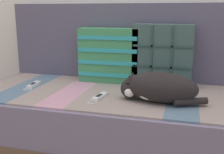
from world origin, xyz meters
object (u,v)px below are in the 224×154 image
Objects in this scene: throw_pillow_quilted at (163,55)px; game_remote_near at (33,85)px; sleeping_cat at (157,88)px; couch at (115,123)px; game_remote_far at (99,97)px; throw_pillow_striped at (110,55)px.

throw_pillow_quilted is 2.06× the size of game_remote_near.
throw_pillow_quilted is 0.85× the size of sleeping_cat.
game_remote_far is (-0.04, -0.18, 0.22)m from couch.
sleeping_cat is 2.36× the size of game_remote_far.
throw_pillow_striped is at bearing 113.80° from couch.
throw_pillow_striped reaches higher than game_remote_near.
couch is 4.42× the size of throw_pillow_quilted.
sleeping_cat is at bearing -29.31° from couch.
game_remote_far is (0.05, -0.39, -0.17)m from throw_pillow_striped.
throw_pillow_striped is (-0.09, 0.21, 0.39)m from couch.
throw_pillow_quilted reaches higher than throw_pillow_striped.
game_remote_far is (-0.30, -0.39, -0.19)m from throw_pillow_quilted.
throw_pillow_striped reaches higher than sleeping_cat.
couch is at bearing -141.26° from throw_pillow_quilted.
game_remote_near is at bearing 172.79° from sleeping_cat.
game_remote_near is 0.98× the size of game_remote_far.
sleeping_cat is 0.80m from game_remote_near.
throw_pillow_striped is 0.88× the size of sleeping_cat.
throw_pillow_quilted is at bearing 18.25° from game_remote_near.
game_remote_near is (-0.52, -0.05, 0.22)m from couch.
game_remote_near is (-0.78, -0.26, -0.19)m from throw_pillow_quilted.
throw_pillow_striped is at bearing 30.76° from game_remote_near.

